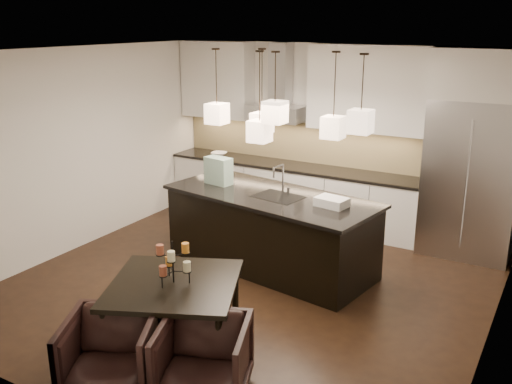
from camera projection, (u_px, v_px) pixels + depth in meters
The scene contains 37 objects.
floor at pixel (248, 286), 7.02m from camera, with size 5.50×5.50×0.02m, color black.
ceiling at pixel (247, 51), 6.20m from camera, with size 5.50×5.50×0.02m, color white.
wall_back at pixel (337, 135), 8.90m from camera, with size 5.50×0.02×2.80m, color silver.
wall_front at pixel (62, 259), 4.32m from camera, with size 5.50×0.02×2.80m, color silver.
wall_left at pixel (77, 150), 7.92m from camera, with size 0.02×5.50×2.80m, color silver.
wall_right at pixel (502, 215), 5.30m from camera, with size 0.02×5.50×2.80m, color silver.
refrigerator at pixel (471, 179), 7.68m from camera, with size 1.20×0.72×2.15m, color #B7B7BA.
fridge_panel at pixel (483, 74), 7.28m from camera, with size 1.26×0.72×0.65m, color silver.
lower_cabinets at pixel (291, 194), 9.20m from camera, with size 4.21×0.62×0.88m, color silver.
countertop at pixel (292, 166), 9.07m from camera, with size 4.21×0.66×0.04m, color black.
backsplash at pixel (300, 142), 9.22m from camera, with size 4.21×0.02×0.63m, color #DBC487.
upper_cab_left at pixel (217, 80), 9.52m from camera, with size 1.25×0.35×1.25m, color silver.
upper_cab_right at pixel (370, 89), 8.26m from camera, with size 1.86×0.35×1.25m, color silver.
hood_canopy at pixel (277, 113), 9.02m from camera, with size 0.90×0.52×0.24m, color #B7B7BA.
hood_chimney at pixel (281, 74), 8.93m from camera, with size 0.30×0.28×0.96m, color #B7B7BA.
fruit_bowl at pixel (219, 154), 9.65m from camera, with size 0.26×0.26×0.06m, color silver.
island_body at pixel (271, 232), 7.44m from camera, with size 2.70×1.08×0.95m, color black.
island_top at pixel (271, 196), 7.29m from camera, with size 2.78×1.17×0.04m, color black.
faucet at pixel (283, 179), 7.24m from camera, with size 0.11×0.26×0.41m, color silver, non-canonical shape.
tote_bag at pixel (218, 171), 7.71m from camera, with size 0.37×0.19×0.37m, color #225E39.
food_container at pixel (332, 202), 6.81m from camera, with size 0.37×0.26×0.11m, color silver.
dining_table at pixel (175, 316), 5.57m from camera, with size 1.20×1.20×0.72m, color black, non-canonical shape.
candelabra at pixel (173, 262), 5.41m from camera, with size 0.35×0.35×0.42m, color black, non-canonical shape.
candle_a at pixel (187, 266), 5.41m from camera, with size 0.07×0.07×0.10m, color beige.
candle_b at pixel (169, 261), 5.54m from camera, with size 0.07×0.07×0.10m, color orange.
candle_c at pixel (163, 271), 5.32m from camera, with size 0.07×0.07×0.10m, color brown.
candle_d at pixel (185, 248), 5.45m from camera, with size 0.07×0.07×0.10m, color orange.
candle_e at pixel (160, 250), 5.41m from camera, with size 0.07×0.07×0.10m, color brown.
candle_f at pixel (171, 256), 5.25m from camera, with size 0.07×0.07×0.10m, color beige.
armchair_left at pixel (111, 355), 4.93m from camera, with size 0.76×0.79×0.71m, color black.
armchair_right at pixel (203, 361), 4.85m from camera, with size 0.75×0.77×0.70m, color black.
pendant_a at pixel (217, 114), 7.25m from camera, with size 0.24×0.24×0.26m, color beige.
pendant_b at pixel (262, 123), 7.31m from camera, with size 0.24×0.24×0.26m, color beige.
pendant_c at pixel (275, 112), 6.61m from camera, with size 0.24×0.24×0.26m, color beige.
pendant_d at pixel (333, 127), 6.66m from camera, with size 0.24×0.24×0.26m, color beige.
pendant_e at pixel (361, 122), 6.21m from camera, with size 0.24×0.24×0.26m, color beige.
pendant_f at pixel (260, 131), 6.81m from camera, with size 0.24×0.24×0.26m, color beige.
Camera 1 is at (3.26, -5.49, 3.14)m, focal length 40.00 mm.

